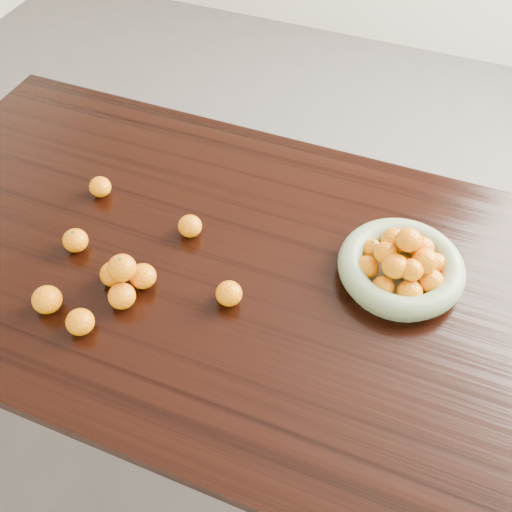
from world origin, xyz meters
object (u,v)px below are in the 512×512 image
at_px(loose_orange_0, 75,240).
at_px(orange_pyramid, 125,278).
at_px(dining_table, 255,293).
at_px(fruit_bowl, 402,265).

bearing_deg(loose_orange_0, orange_pyramid, -20.25).
distance_m(orange_pyramid, loose_orange_0, 0.19).
height_order(dining_table, loose_orange_0, loose_orange_0).
xyz_separation_m(dining_table, fruit_bowl, (0.32, 0.11, 0.13)).
height_order(fruit_bowl, loose_orange_0, fruit_bowl).
height_order(orange_pyramid, loose_orange_0, orange_pyramid).
xyz_separation_m(fruit_bowl, loose_orange_0, (-0.75, -0.20, -0.01)).
bearing_deg(orange_pyramid, loose_orange_0, 159.75).
height_order(dining_table, orange_pyramid, orange_pyramid).
distance_m(dining_table, fruit_bowl, 0.36).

